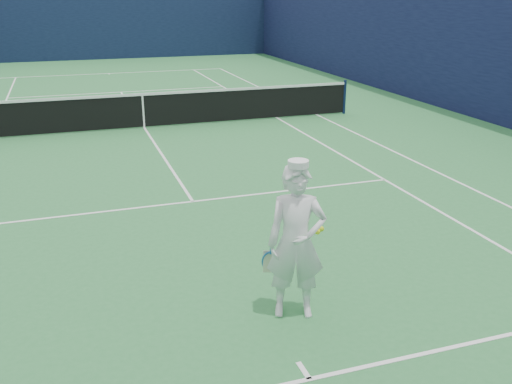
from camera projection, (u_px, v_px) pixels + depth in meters
ground at (144, 128)px, 16.47m from camera, size 80.00×80.00×0.00m
court_markings at (144, 128)px, 16.47m from camera, size 11.03×23.83×0.01m
windscreen_fence at (140, 57)px, 15.80m from camera, size 20.12×36.12×4.00m
tennis_net at (143, 109)px, 16.28m from camera, size 12.88×0.09×1.07m
tennis_player at (296, 242)px, 6.75m from camera, size 0.81×0.70×1.97m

